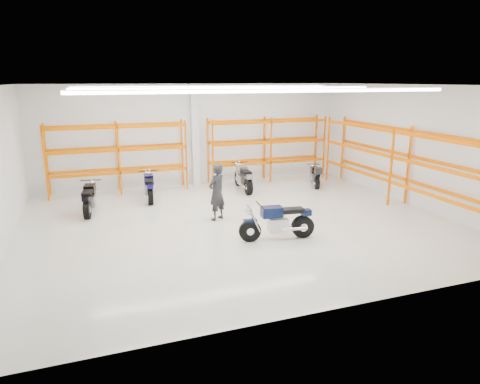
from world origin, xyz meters
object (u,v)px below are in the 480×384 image
object	(u,v)px
motorcycle_back_a	(89,199)
motorcycle_back_b	(149,188)
motorcycle_back_d	(315,176)
structural_column	(195,135)
motorcycle_main	(280,222)
motorcycle_back_c	(244,178)
standing_man	(217,192)

from	to	relation	value
motorcycle_back_a	motorcycle_back_b	size ratio (longest dim) A/B	1.01
motorcycle_back_d	structural_column	world-z (taller)	structural_column
motorcycle_main	motorcycle_back_a	world-z (taller)	motorcycle_main
motorcycle_back_b	motorcycle_back_c	xyz separation A→B (m)	(4.05, 0.12, 0.03)
motorcycle_main	motorcycle_back_a	xyz separation A→B (m)	(-5.34, 4.70, -0.02)
motorcycle_back_b	standing_man	distance (m)	3.79
motorcycle_back_a	standing_man	size ratio (longest dim) A/B	1.14
motorcycle_back_a	motorcycle_back_d	distance (m)	9.65
motorcycle_back_d	standing_man	bearing A→B (deg)	-151.19
structural_column	motorcycle_main	bearing A→B (deg)	-85.10
motorcycle_back_a	standing_man	xyz separation A→B (m)	(4.10, -2.25, 0.46)
motorcycle_back_b	structural_column	distance (m)	3.57
standing_man	motorcycle_back_b	bearing A→B (deg)	-94.57
motorcycle_main	structural_column	xyz separation A→B (m)	(-0.66, 7.72, 1.72)
motorcycle_back_a	motorcycle_back_c	bearing A→B (deg)	10.47
motorcycle_back_a	motorcycle_back_b	xyz separation A→B (m)	(2.27, 1.05, -0.01)
standing_man	structural_column	distance (m)	5.44
motorcycle_main	motorcycle_back_d	bearing A→B (deg)	52.06
motorcycle_back_a	motorcycle_back_c	distance (m)	6.43
motorcycle_back_c	motorcycle_back_d	distance (m)	3.32
motorcycle_back_a	standing_man	bearing A→B (deg)	-28.72
motorcycle_back_a	motorcycle_back_c	world-z (taller)	motorcycle_back_c
motorcycle_back_a	motorcycle_back_d	bearing A→B (deg)	4.70
motorcycle_back_d	standing_man	xyz separation A→B (m)	(-5.52, -3.04, 0.50)
motorcycle_back_d	standing_man	world-z (taller)	standing_man
motorcycle_back_b	standing_man	xyz separation A→B (m)	(1.83, -3.29, 0.47)
standing_man	structural_column	size ratio (longest dim) A/B	0.43
motorcycle_back_a	standing_man	world-z (taller)	standing_man
motorcycle_back_a	motorcycle_back_d	world-z (taller)	motorcycle_back_a
motorcycle_back_c	structural_column	xyz separation A→B (m)	(-1.65, 1.85, 1.71)
motorcycle_back_c	motorcycle_back_d	bearing A→B (deg)	-6.54
motorcycle_back_b	motorcycle_back_d	xyz separation A→B (m)	(7.35, -0.26, -0.03)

